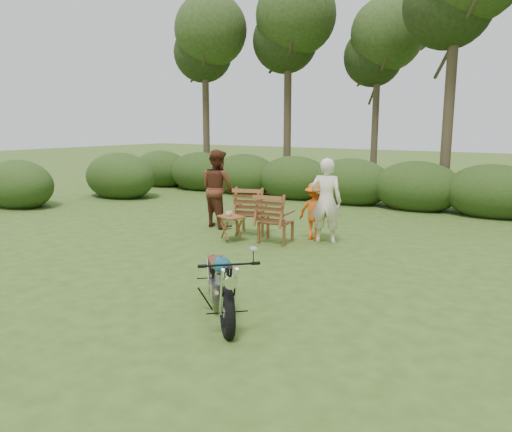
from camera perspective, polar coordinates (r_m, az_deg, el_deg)
The scene contains 10 objects.
ground at distance 7.10m, azimuth -2.88°, elevation -9.57°, with size 80.00×80.00×0.00m, color #304918.
tree_line at distance 15.55m, azimuth 21.19°, elevation 14.93°, with size 22.52×11.62×8.14m.
motorcycle at distance 6.65m, azimuth -4.11°, elevation -11.00°, with size 1.90×0.72×1.09m, color #0A7E8D, non-canonical shape.
lawn_chair_right at distance 10.40m, azimuth 2.26°, elevation -3.01°, with size 0.71×0.71×1.03m, color brown, non-canonical shape.
lawn_chair_left at distance 11.15m, azimuth -0.37°, elevation -2.08°, with size 0.73×0.73×1.07m, color #5F3117, non-canonical shape.
side_table at distance 10.42m, azimuth -2.82°, elevation -1.47°, with size 0.52×0.44×0.54m, color brown, non-canonical shape.
cup at distance 10.37m, azimuth -3.12°, elevation 0.28°, with size 0.13×0.13×0.10m, color beige.
adult_a at distance 10.44m, azimuth 7.88°, elevation -3.05°, with size 0.64×0.42×1.75m, color #F3E4C8.
adult_b at distance 12.00m, azimuth -4.33°, elevation -1.20°, with size 0.89×0.70×1.84m, color #572918.
child at distance 10.71m, azimuth 6.69°, elevation -2.68°, with size 0.79×0.45×1.22m, color #E15A15.
Camera 1 is at (3.96, -5.36, 2.44)m, focal length 35.00 mm.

